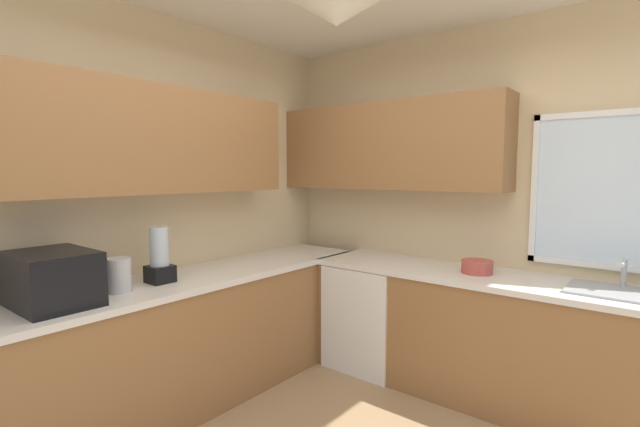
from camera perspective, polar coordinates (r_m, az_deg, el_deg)
room_shell at (r=2.85m, az=-3.10°, el=10.90°), size 3.58×3.84×2.75m
counter_run_left at (r=3.21m, az=-19.66°, el=-15.99°), size 0.65×3.45×0.88m
counter_run_back at (r=3.43m, az=21.27°, el=-14.63°), size 2.67×0.65×0.88m
dishwasher at (r=3.79m, az=6.68°, el=-12.71°), size 0.60×0.60×0.84m
microwave at (r=2.78m, az=-31.06°, el=-7.14°), size 0.48×0.36×0.29m
kettle at (r=2.91m, az=-24.34°, el=-7.20°), size 0.14×0.14×0.20m
sink_assembly at (r=3.18m, az=34.07°, el=-8.27°), size 0.55×0.40×0.19m
bowl at (r=3.33m, az=19.47°, el=-6.45°), size 0.21×0.21×0.09m
blender_appliance at (r=3.05m, az=-19.85°, el=-5.33°), size 0.15×0.15×0.36m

